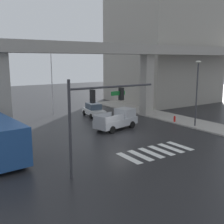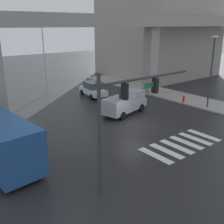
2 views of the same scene
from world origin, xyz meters
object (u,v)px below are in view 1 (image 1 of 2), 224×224
pickup_truck (118,120)px  sedan_white (94,110)px  traffic_signal_mast (94,107)px  fire_hydrant (175,119)px  flagpole (52,73)px  street_lamp_near_corner (197,86)px

pickup_truck → sedan_white: size_ratio=1.20×
sedan_white → traffic_signal_mast: traffic_signal_mast is taller
pickup_truck → traffic_signal_mast: traffic_signal_mast is taller
fire_hydrant → traffic_signal_mast: bearing=-153.7°
pickup_truck → flagpole: bearing=102.6°
sedan_white → flagpole: 7.55m
flagpole → fire_hydrant: bearing=-53.5°
pickup_truck → fire_hydrant: size_ratio=6.35×
traffic_signal_mast → flagpole: (5.36, 20.68, 1.23)m
traffic_signal_mast → flagpole: flagpole is taller
pickup_truck → traffic_signal_mast: size_ratio=0.83×
street_lamp_near_corner → flagpole: (-10.18, 15.87, 1.07)m
pickup_truck → sedan_white: bearing=81.0°
sedan_white → street_lamp_near_corner: 13.60m
traffic_signal_mast → fire_hydrant: traffic_signal_mast is taller
pickup_truck → flagpole: flagpole is taller
sedan_white → flagpole: (-3.79, 4.45, 4.77)m
fire_hydrant → pickup_truck: bearing=168.9°
street_lamp_near_corner → flagpole: bearing=122.7°
sedan_white → street_lamp_near_corner: size_ratio=0.62×
pickup_truck → street_lamp_near_corner: 9.30m
pickup_truck → flagpole: (-2.63, 11.79, 4.64)m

